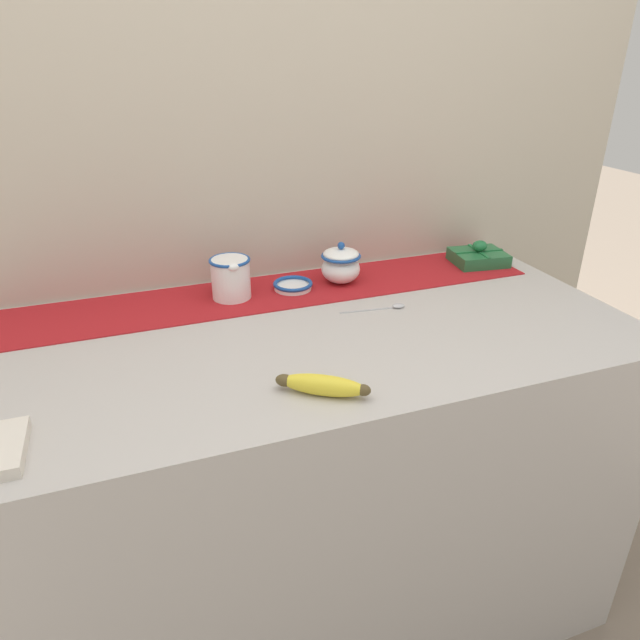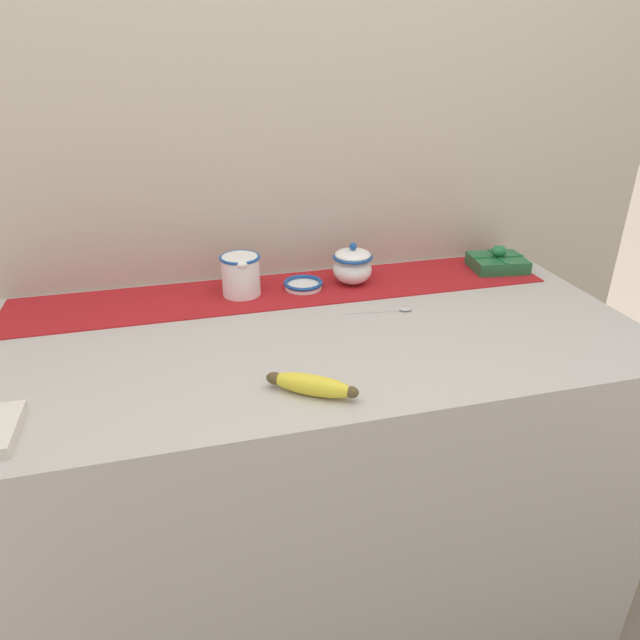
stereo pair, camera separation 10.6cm
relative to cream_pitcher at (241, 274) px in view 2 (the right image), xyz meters
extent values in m
plane|color=#7A6B5B|center=(0.12, -0.24, -0.96)|extent=(12.00, 12.00, 0.00)
cube|color=#B7B2AD|center=(0.12, -0.24, -0.51)|extent=(1.54, 0.74, 0.90)
cube|color=#B7AD99|center=(0.12, 0.15, 0.24)|extent=(2.34, 0.04, 2.40)
cube|color=#A8191E|center=(0.12, 0.00, -0.06)|extent=(1.42, 0.24, 0.00)
cylinder|color=white|center=(0.00, 0.00, 0.00)|extent=(0.10, 0.10, 0.10)
torus|color=#194793|center=(0.00, 0.00, 0.04)|extent=(0.11, 0.11, 0.01)
torus|color=white|center=(0.00, 0.06, 0.00)|extent=(0.05, 0.01, 0.05)
ellipsoid|color=white|center=(0.00, -0.05, 0.04)|extent=(0.03, 0.02, 0.02)
ellipsoid|color=white|center=(0.30, 0.00, -0.02)|extent=(0.11, 0.11, 0.08)
torus|color=#194793|center=(0.30, 0.00, 0.02)|extent=(0.11, 0.11, 0.01)
ellipsoid|color=white|center=(0.30, 0.00, 0.03)|extent=(0.10, 0.10, 0.03)
sphere|color=#194793|center=(0.30, 0.00, 0.05)|extent=(0.02, 0.02, 0.02)
cylinder|color=white|center=(0.17, 0.00, -0.05)|extent=(0.10, 0.10, 0.01)
torus|color=#194793|center=(0.17, 0.00, -0.04)|extent=(0.11, 0.11, 0.01)
ellipsoid|color=yellow|center=(0.07, -0.51, -0.04)|extent=(0.16, 0.12, 0.04)
ellipsoid|color=brown|center=(0.00, -0.47, -0.04)|extent=(0.04, 0.04, 0.02)
ellipsoid|color=brown|center=(0.13, -0.55, -0.04)|extent=(0.04, 0.03, 0.02)
cube|color=#B7B7BC|center=(0.30, -0.19, -0.06)|extent=(0.14, 0.02, 0.00)
ellipsoid|color=#B7B7BC|center=(0.38, -0.20, -0.05)|extent=(0.03, 0.03, 0.01)
cube|color=#236638|center=(0.75, 0.00, -0.04)|extent=(0.17, 0.15, 0.04)
cube|color=#1E6B38|center=(0.75, 0.00, -0.02)|extent=(0.15, 0.03, 0.00)
cube|color=#1E6B38|center=(0.75, 0.00, -0.02)|extent=(0.03, 0.13, 0.00)
ellipsoid|color=#1E6B38|center=(0.75, 0.00, 0.00)|extent=(0.05, 0.04, 0.03)
camera|label=1|loc=(-0.25, -1.36, 0.53)|focal=32.00mm
camera|label=2|loc=(-0.15, -1.39, 0.53)|focal=32.00mm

